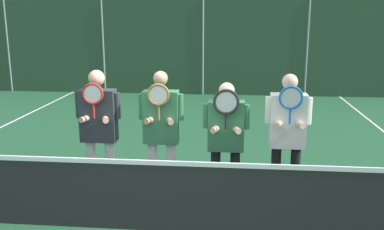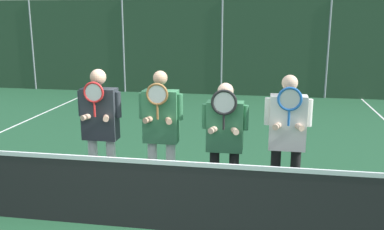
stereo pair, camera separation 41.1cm
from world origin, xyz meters
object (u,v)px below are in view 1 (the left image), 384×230
object	(u,v)px
player_center_left	(161,128)
car_center	(354,60)
player_rightmost	(287,132)
player_center_right	(226,135)
player_leftmost	(99,126)
car_left_of_center	(209,61)
car_far_left	(78,58)

from	to	relation	value
player_center_left	car_center	xyz separation A→B (m)	(5.33, 10.73, -0.15)
player_rightmost	player_center_right	bearing A→B (deg)	-177.56
player_leftmost	player_rightmost	size ratio (longest dim) A/B	1.01
player_center_right	car_left_of_center	distance (m)	10.66
player_rightmost	player_center_left	bearing A→B (deg)	179.57
player_center_left	player_leftmost	bearing A→B (deg)	-179.30
player_center_left	player_center_right	distance (m)	0.87
car_left_of_center	car_center	bearing A→B (deg)	1.64
car_far_left	car_center	bearing A→B (deg)	-1.64
player_center_left	car_left_of_center	xyz separation A→B (m)	(0.03, 10.58, -0.23)
player_leftmost	car_center	xyz separation A→B (m)	(6.18, 10.74, -0.17)
car_left_of_center	car_center	distance (m)	5.30
player_leftmost	player_rightmost	xyz separation A→B (m)	(2.52, -0.00, -0.02)
player_leftmost	car_center	world-z (taller)	player_leftmost
player_center_right	player_rightmost	size ratio (longest dim) A/B	0.94
car_far_left	car_center	size ratio (longest dim) A/B	0.98
player_leftmost	car_left_of_center	xyz separation A→B (m)	(0.89, 10.59, -0.25)
player_rightmost	player_leftmost	bearing A→B (deg)	179.95
player_center_right	car_far_left	distance (m)	12.64
player_leftmost	car_far_left	world-z (taller)	player_leftmost
player_leftmost	car_center	bearing A→B (deg)	60.08
player_center_left	player_center_right	world-z (taller)	player_center_left
player_center_left	car_far_left	size ratio (longest dim) A/B	0.41
player_center_left	car_center	distance (m)	11.98
player_rightmost	car_center	distance (m)	11.35
car_far_left	player_center_left	bearing A→B (deg)	-64.68
player_leftmost	player_rightmost	distance (m)	2.52
player_rightmost	car_left_of_center	world-z (taller)	player_rightmost
car_left_of_center	car_far_left	bearing A→B (deg)	175.07
player_center_left	car_center	world-z (taller)	player_center_left
car_center	player_center_left	bearing A→B (deg)	-116.40
car_far_left	player_rightmost	bearing A→B (deg)	-58.07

